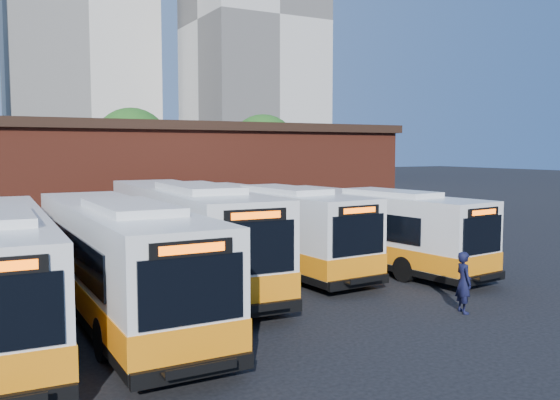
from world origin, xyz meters
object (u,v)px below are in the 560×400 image
bus_midwest (185,236)px  bus_east (366,230)px  bus_west (118,264)px  transit_worker (464,282)px  bus_mideast (266,229)px

bus_midwest → bus_east: (7.71, -0.77, -0.20)m
bus_west → transit_worker: bus_west is taller
bus_east → bus_west: bearing=-172.3°
bus_mideast → bus_midwest: bearing=-168.6°
bus_midwest → transit_worker: 10.00m
bus_midwest → bus_mideast: size_ratio=1.08×
bus_west → bus_east: bearing=14.3°
bus_mideast → transit_worker: 9.38m
bus_west → bus_mideast: (7.23, 4.70, -0.03)m
bus_east → bus_mideast: bearing=147.5°
bus_west → bus_midwest: (3.33, 3.64, 0.09)m
transit_worker → bus_mideast: bearing=30.1°
bus_west → bus_mideast: bearing=32.8°
bus_mideast → bus_west: bearing=-150.8°
bus_west → bus_midwest: bus_midwest is taller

